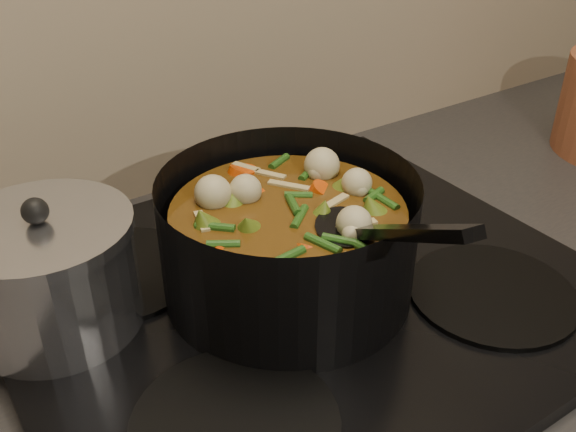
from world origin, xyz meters
TOP-DOWN VIEW (x-y plane):
  - stovetop at (0.00, 1.93)m, footprint 0.62×0.54m
  - stockpot at (-0.02, 1.93)m, footprint 0.34×0.41m
  - saucepan at (-0.24, 2.02)m, footprint 0.18×0.18m

SIDE VIEW (x-z plane):
  - stovetop at x=0.00m, z-range 0.91..0.93m
  - saucepan at x=-0.24m, z-range 0.92..1.06m
  - stockpot at x=-0.02m, z-range 0.89..1.09m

